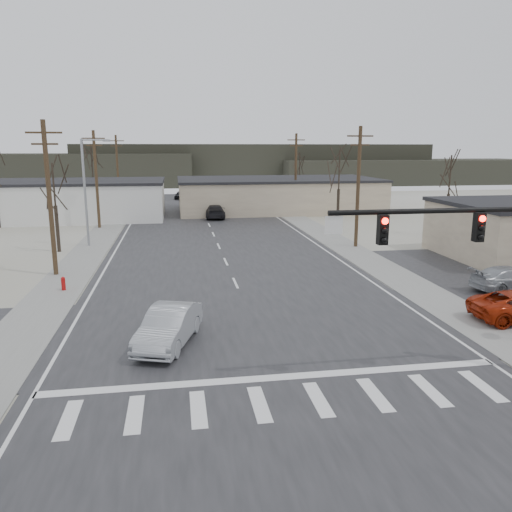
{
  "coord_description": "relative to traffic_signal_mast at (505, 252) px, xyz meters",
  "views": [
    {
      "loc": [
        -3.49,
        -21.76,
        8.29
      ],
      "look_at": [
        0.66,
        4.0,
        2.6
      ],
      "focal_mm": 35.0,
      "sensor_mm": 36.0,
      "label": 1
    }
  ],
  "objects": [
    {
      "name": "building_right_far",
      "position": [
        2.11,
        50.2,
        -2.52
      ],
      "size": [
        26.3,
        14.3,
        4.3
      ],
      "color": "#C1B193",
      "rests_on": "ground"
    },
    {
      "name": "tree_lot",
      "position": [
        14.11,
        28.2,
        0.91
      ],
      "size": [
        3.52,
        3.52,
        7.84
      ],
      "color": "#32261E",
      "rests_on": "ground"
    },
    {
      "name": "tree_left_near",
      "position": [
        -20.89,
        26.2,
        0.55
      ],
      "size": [
        3.3,
        3.3,
        7.35
      ],
      "color": "#32261E",
      "rests_on": "ground"
    },
    {
      "name": "hill_right",
      "position": [
        42.11,
        96.2,
        -1.92
      ],
      "size": [
        60.0,
        18.0,
        5.5
      ],
      "primitive_type": "cube",
      "color": "#333026",
      "rests_on": "ground"
    },
    {
      "name": "upole_left_b",
      "position": [
        -19.39,
        18.2,
        0.55
      ],
      "size": [
        2.2,
        0.3,
        10.0
      ],
      "color": "#43351F",
      "rests_on": "ground"
    },
    {
      "name": "upole_left_c",
      "position": [
        -19.39,
        38.2,
        0.55
      ],
      "size": [
        2.2,
        0.3,
        10.0
      ],
      "color": "#43351F",
      "rests_on": "ground"
    },
    {
      "name": "ground",
      "position": [
        -7.89,
        6.2,
        -4.67
      ],
      "size": [
        140.0,
        140.0,
        0.0
      ],
      "primitive_type": "plane",
      "color": "beige",
      "rests_on": "ground"
    },
    {
      "name": "streetlight_main",
      "position": [
        -18.69,
        28.2,
        0.41
      ],
      "size": [
        2.4,
        0.25,
        9.0
      ],
      "color": "gray",
      "rests_on": "ground"
    },
    {
      "name": "building_left_far",
      "position": [
        -23.89,
        46.2,
        -2.42
      ],
      "size": [
        22.3,
        12.3,
        4.5
      ],
      "color": "silver",
      "rests_on": "ground"
    },
    {
      "name": "main_road",
      "position": [
        -7.89,
        21.2,
        -4.65
      ],
      "size": [
        18.0,
        110.0,
        0.05
      ],
      "primitive_type": "cube",
      "color": "#252528",
      "rests_on": "ground"
    },
    {
      "name": "fire_hydrant",
      "position": [
        -18.09,
        14.2,
        -4.22
      ],
      "size": [
        0.24,
        0.24,
        0.87
      ],
      "color": "#A50C0C",
      "rests_on": "ground"
    },
    {
      "name": "car_far_b",
      "position": [
        -10.6,
        67.17,
        -3.98
      ],
      "size": [
        2.23,
        4.01,
        1.29
      ],
      "primitive_type": "imported",
      "rotation": [
        0.0,
        0.0,
        -0.2
      ],
      "color": "black",
      "rests_on": "main_road"
    },
    {
      "name": "upole_right_b",
      "position": [
        3.61,
        46.2,
        0.55
      ],
      "size": [
        2.2,
        0.3,
        10.0
      ],
      "color": "#43351F",
      "rests_on": "ground"
    },
    {
      "name": "hill_center",
      "position": [
        7.11,
        102.2,
        -0.17
      ],
      "size": [
        80.0,
        18.0,
        9.0
      ],
      "primitive_type": "cube",
      "color": "#333026",
      "rests_on": "ground"
    },
    {
      "name": "traffic_signal_mast",
      "position": [
        0.0,
        0.0,
        0.0
      ],
      "size": [
        8.95,
        0.43,
        7.2
      ],
      "color": "black",
      "rests_on": "ground"
    },
    {
      "name": "tree_right_mid",
      "position": [
        4.61,
        32.2,
        1.26
      ],
      "size": [
        3.74,
        3.74,
        8.33
      ],
      "color": "#32261E",
      "rests_on": "ground"
    },
    {
      "name": "sedan_crossing",
      "position": [
        -11.85,
        4.88,
        -3.83
      ],
      "size": [
        3.11,
        5.16,
        1.61
      ],
      "primitive_type": "imported",
      "rotation": [
        0.0,
        0.0,
        -0.31
      ],
      "color": "#969AA0",
      "rests_on": "main_road"
    },
    {
      "name": "upole_right_a",
      "position": [
        3.61,
        24.2,
        0.55
      ],
      "size": [
        2.2,
        0.3,
        10.0
      ],
      "color": "#43351F",
      "rests_on": "ground"
    },
    {
      "name": "tree_right_far",
      "position": [
        7.11,
        58.2,
        0.91
      ],
      "size": [
        3.52,
        3.52,
        7.84
      ],
      "color": "#32261E",
      "rests_on": "ground"
    },
    {
      "name": "sidewalk_right",
      "position": [
        2.71,
        26.2,
        -4.64
      ],
      "size": [
        3.0,
        90.0,
        0.06
      ],
      "primitive_type": "cube",
      "color": "gray",
      "rests_on": "ground"
    },
    {
      "name": "upole_left_d",
      "position": [
        -19.39,
        58.2,
        0.55
      ],
      "size": [
        2.2,
        0.3,
        10.0
      ],
      "color": "#43351F",
      "rests_on": "ground"
    },
    {
      "name": "sidewalk_left",
      "position": [
        -18.49,
        26.2,
        -4.64
      ],
      "size": [
        3.0,
        90.0,
        0.06
      ],
      "primitive_type": "cube",
      "color": "gray",
      "rests_on": "ground"
    },
    {
      "name": "car_far_a",
      "position": [
        -6.87,
        43.59,
        -3.82
      ],
      "size": [
        2.29,
        5.57,
        1.61
      ],
      "primitive_type": "imported",
      "rotation": [
        0.0,
        0.0,
        3.14
      ],
      "color": "black",
      "rests_on": "main_road"
    },
    {
      "name": "car_parked_silver",
      "position": [
        7.95,
        10.03,
        -3.94
      ],
      "size": [
        4.96,
        2.27,
        1.41
      ],
      "primitive_type": "imported",
      "rotation": [
        0.0,
        0.0,
        1.63
      ],
      "color": "gray",
      "rests_on": "parking_lot"
    },
    {
      "name": "cross_road",
      "position": [
        -7.89,
        6.2,
        -4.65
      ],
      "size": [
        90.0,
        10.0,
        0.04
      ],
      "primitive_type": "cube",
      "color": "#252528",
      "rests_on": "ground"
    },
    {
      "name": "hill_left",
      "position": [
        -42.89,
        98.2,
        -1.17
      ],
      "size": [
        70.0,
        18.0,
        7.0
      ],
      "primitive_type": "cube",
      "color": "#333026",
      "rests_on": "ground"
    },
    {
      "name": "tree_left_far",
      "position": [
        -21.89,
        52.2,
        1.61
      ],
      "size": [
        3.96,
        3.96,
        8.82
      ],
      "color": "#32261E",
      "rests_on": "ground"
    }
  ]
}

